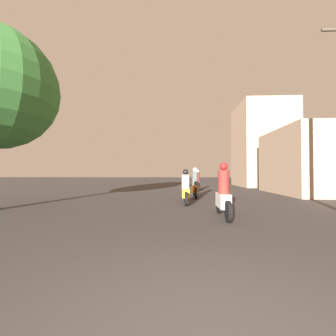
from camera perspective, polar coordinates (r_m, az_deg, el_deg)
name	(u,v)px	position (r m, az deg, el deg)	size (l,w,h in m)	color
motorcycle_white	(223,196)	(6.88, 13.86, -6.85)	(0.60, 1.98, 1.62)	black
motorcycle_yellow	(186,190)	(9.57, 4.49, -5.57)	(0.60, 1.87, 1.47)	black
motorcycle_orange	(195,186)	(11.86, 6.87, -4.51)	(0.60, 1.88, 1.58)	black
motorcycle_blue	(198,182)	(16.75, 7.51, -3.58)	(0.60, 1.88, 1.53)	black
building_right_near	(320,162)	(16.84, 34.18, 1.37)	(5.43, 5.95, 4.01)	tan
building_right_far	(262,146)	(23.77, 22.85, 5.27)	(4.71, 5.64, 7.88)	tan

